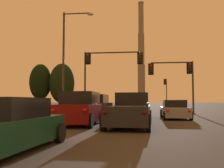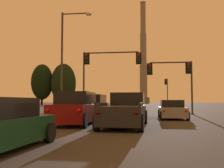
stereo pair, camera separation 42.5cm
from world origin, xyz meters
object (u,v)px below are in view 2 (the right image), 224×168
Objects in this scene: suv_center_lane_front at (131,107)px; traffic_light_overhead_left at (102,66)px; suv_left_lane_second at (76,109)px; street_lamp at (66,53)px; traffic_light_far_right at (167,89)px; traffic_light_overhead_right at (176,74)px; smokestack at (143,63)px; pickup_truck_center_lane_second at (125,111)px; suv_left_lane_front at (92,107)px; sedan_right_lane_front at (172,110)px.

suv_center_lane_front is 0.76× the size of traffic_light_overhead_left.
suv_left_lane_second is 11.34m from street_lamp.
suv_left_lane_second is 12.96m from traffic_light_overhead_left.
street_lamp is (-12.13, -32.73, 1.91)m from traffic_light_far_right.
suv_center_lane_front is 8.62m from street_lamp.
traffic_light_far_right is at bearing 79.44° from suv_center_lane_front.
suv_left_lane_second is 15.18m from traffic_light_overhead_right.
smokestack reaches higher than traffic_light_far_right.
traffic_light_overhead_left reaches higher than traffic_light_far_right.
suv_left_lane_second is at bearing -87.79° from traffic_light_overhead_left.
street_lamp is (-6.44, 10.15, 5.16)m from pickup_truck_center_lane_second.
smokestack is at bearing 91.82° from traffic_light_overhead_right.
traffic_light_far_right is at bearing -86.82° from smokestack.
traffic_light_overhead_left is (-3.31, 5.57, 4.12)m from suv_center_lane_front.
traffic_light_overhead_right is (-1.39, -29.25, 0.11)m from traffic_light_far_right.
suv_center_lane_front is at bearing 16.62° from suv_left_lane_front.
smokestack is at bearing 91.90° from sedan_right_lane_front.
sedan_right_lane_front is at bearing 43.86° from suv_left_lane_second.
traffic_light_far_right reaches higher than suv_center_lane_front.
suv_left_lane_second is 8.38m from sedan_right_lane_front.
street_lamp is (-3.09, -2.78, 0.95)m from traffic_light_overhead_left.
traffic_light_overhead_left is 129.08m from smokestack.
smokestack is (3.62, 127.65, 18.78)m from traffic_light_overhead_left.
traffic_light_overhead_right is 0.84× the size of traffic_light_overhead_left.
traffic_light_overhead_left is at bearing 41.97° from street_lamp.
pickup_truck_center_lane_second is (0.05, -7.35, -0.09)m from suv_center_lane_front.
suv_left_lane_second is at bearing -86.39° from suv_left_lane_front.
traffic_light_overhead_left is at bearing 106.85° from pickup_truck_center_lane_second.
traffic_light_overhead_left is at bearing 119.31° from suv_center_lane_front.
traffic_light_overhead_left reaches higher than sedan_right_lane_front.
sedan_right_lane_front is 7.21m from pickup_truck_center_lane_second.
pickup_truck_center_lane_second is at bearing -91.04° from suv_center_lane_front.
traffic_light_overhead_right is at bearing 5.27° from traffic_light_overhead_left.
suv_center_lane_front and suv_left_lane_front have the same top height.
suv_left_lane_second is 1.00× the size of suv_left_lane_front.
smokestack reaches higher than traffic_light_overhead_left.
street_lamp is at bearing 133.72° from suv_left_lane_front.
smokestack is (0.26, 140.57, 22.99)m from pickup_truck_center_lane_second.
sedan_right_lane_front is 0.72× the size of traffic_light_overhead_left.
suv_left_lane_front is 10.78m from traffic_light_overhead_right.
smokestack is at bearing 88.09° from suv_left_lane_second.
suv_left_lane_front is (-3.07, -0.84, 0.00)m from suv_center_lane_front.
traffic_light_far_right reaches higher than pickup_truck_center_lane_second.
suv_center_lane_front reaches higher than sedan_right_lane_front.
smokestack is (3.38, 134.06, 22.89)m from suv_left_lane_front.
suv_left_lane_front is (-0.24, 5.86, 0.00)m from suv_left_lane_second.
suv_left_lane_second is at bearing -91.29° from smokestack.
suv_left_lane_front is 37.55m from traffic_light_far_right.
suv_left_lane_second and suv_left_lane_front have the same top height.
traffic_light_far_right is (8.56, 42.23, 3.15)m from suv_left_lane_second.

